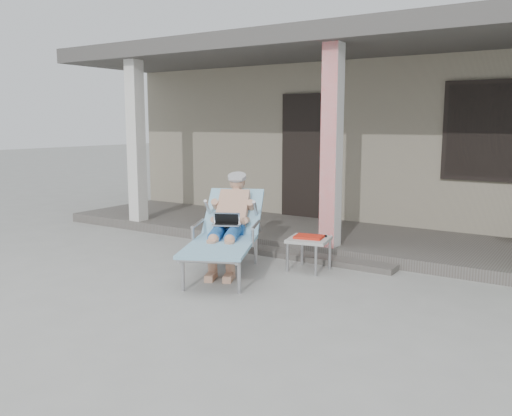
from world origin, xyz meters
The scene contains 7 objects.
ground centered at (0.00, 0.00, 0.00)m, with size 60.00×60.00×0.00m, color #9E9E99.
house centered at (0.00, 6.50, 1.67)m, with size 10.40×5.40×3.30m.
porch_deck centered at (0.00, 3.00, 0.07)m, with size 10.00×2.00×0.15m, color #605B56.
porch_overhang centered at (0.00, 2.95, 2.79)m, with size 10.00×2.30×2.85m.
porch_step centered at (0.00, 1.85, 0.04)m, with size 2.00×0.30×0.07m, color #605B56.
lounger centered at (-0.77, 0.91, 0.75)m, with size 1.38×1.92×1.21m.
side_table centered at (0.07, 1.41, 0.36)m, with size 0.56×0.56×0.43m.
Camera 1 is at (2.98, -4.27, 1.77)m, focal length 38.00 mm.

